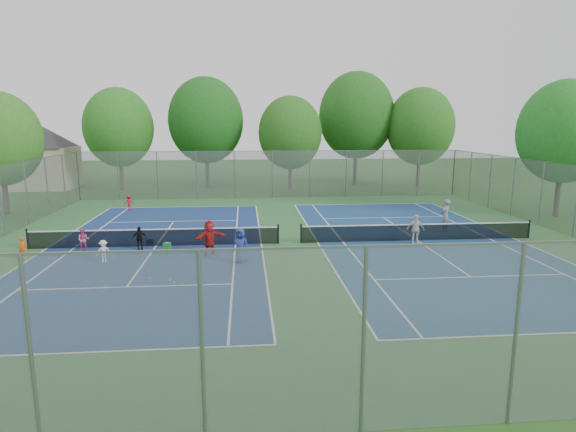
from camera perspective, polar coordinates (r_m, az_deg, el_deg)
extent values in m
plane|color=#235219|center=(25.71, 0.20, -3.27)|extent=(120.00, 120.00, 0.00)
cube|color=#2F6334|center=(25.71, 0.20, -3.26)|extent=(32.00, 32.00, 0.01)
cube|color=navy|center=(26.03, -15.36, -3.46)|extent=(10.97, 23.77, 0.01)
cube|color=navy|center=(27.24, 15.04, -2.80)|extent=(10.97, 23.77, 0.01)
cube|color=black|center=(25.92, -15.41, -2.52)|extent=(12.87, 0.10, 0.91)
cube|color=black|center=(27.14, 15.09, -1.90)|extent=(12.87, 0.10, 0.91)
cube|color=gray|center=(41.10, -1.87, 4.94)|extent=(32.00, 0.10, 4.00)
cube|color=gray|center=(10.09, 8.93, -14.61)|extent=(32.00, 0.10, 4.00)
cube|color=gray|center=(31.14, 30.99, 1.42)|extent=(0.10, 32.00, 4.00)
cube|color=#B7A88C|center=(52.81, -27.10, 5.09)|extent=(6.00, 5.00, 4.00)
pyramid|color=#2D2D33|center=(52.63, -27.50, 9.63)|extent=(11.03, 11.03, 2.20)
cylinder|color=#443326|center=(48.46, -19.12, 4.97)|extent=(0.36, 0.36, 3.50)
ellipsoid|color=#296A1E|center=(48.25, -19.43, 9.87)|extent=(6.40, 6.40, 7.36)
cylinder|color=#443326|center=(48.15, -9.53, 5.59)|extent=(0.36, 0.36, 3.85)
ellipsoid|color=#1B5618|center=(47.95, -9.71, 11.10)|extent=(7.20, 7.20, 8.28)
cylinder|color=#443326|center=(46.26, 0.26, 5.09)|extent=(0.36, 0.36, 3.15)
ellipsoid|color=#285F1B|center=(46.02, 0.27, 9.83)|extent=(6.00, 6.00, 6.90)
cylinder|color=#443326|center=(50.28, 7.95, 6.06)|extent=(0.36, 0.36, 4.20)
ellipsoid|color=#205819|center=(50.11, 8.10, 11.71)|extent=(7.60, 7.60, 8.74)
cylinder|color=#443326|center=(50.12, 15.18, 5.37)|extent=(0.36, 0.36, 3.50)
ellipsoid|color=#28611C|center=(49.91, 15.43, 10.20)|extent=(6.60, 6.60, 7.59)
cylinder|color=#443326|center=(38.90, -30.51, 2.44)|extent=(0.36, 0.36, 3.15)
cylinder|color=#443326|center=(37.74, 29.35, 2.60)|extent=(0.36, 0.36, 3.50)
ellipsoid|color=#1F6C1F|center=(37.46, 29.93, 8.66)|extent=(6.00, 6.00, 6.90)
cube|color=#1733AC|center=(26.51, -16.06, -2.93)|extent=(0.42, 0.42, 0.31)
cube|color=#238235|center=(24.28, -14.13, -3.76)|extent=(0.38, 0.38, 0.58)
imported|color=#D25713|center=(25.84, -28.91, -3.38)|extent=(0.44, 0.35, 1.07)
imported|color=#CB4F81|center=(26.18, -23.08, -2.61)|extent=(0.60, 0.49, 1.15)
imported|color=silver|center=(23.69, -21.01, -3.94)|extent=(0.75, 0.53, 1.06)
imported|color=black|center=(25.46, -17.21, -2.52)|extent=(0.76, 0.46, 1.20)
imported|color=navy|center=(22.11, -5.65, -3.53)|extent=(0.93, 0.78, 1.62)
imported|color=red|center=(23.60, -9.26, -2.56)|extent=(1.65, 1.22, 1.72)
imported|color=#A71729|center=(37.25, -18.32, 1.53)|extent=(0.77, 0.50, 1.13)
imported|color=gray|center=(29.67, 18.15, 0.03)|extent=(0.84, 0.82, 1.95)
imported|color=silver|center=(26.26, 14.87, -1.55)|extent=(0.96, 0.47, 1.60)
sphere|color=yellow|center=(20.74, -16.07, -7.14)|extent=(0.07, 0.07, 0.07)
sphere|color=#D5EE37|center=(23.14, -5.58, -4.86)|extent=(0.07, 0.07, 0.07)
sphere|color=#B8D130|center=(20.32, -20.80, -7.81)|extent=(0.07, 0.07, 0.07)
sphere|color=#B6DC33|center=(21.86, -6.49, -5.83)|extent=(0.07, 0.07, 0.07)
sphere|color=#DAEB36|center=(20.24, -6.54, -7.22)|extent=(0.07, 0.07, 0.07)
sphere|color=#C4E735|center=(21.77, -16.12, -6.28)|extent=(0.07, 0.07, 0.07)
sphere|color=#AFD631|center=(20.29, -13.83, -7.42)|extent=(0.07, 0.07, 0.07)
sphere|color=gold|center=(25.23, -25.99, -4.61)|extent=(0.07, 0.07, 0.07)
sphere|color=#C0DE33|center=(20.02, -13.38, -7.66)|extent=(0.07, 0.07, 0.07)
sphere|color=gold|center=(23.23, -8.84, -4.88)|extent=(0.07, 0.07, 0.07)
sphere|color=yellow|center=(24.48, -19.96, -4.60)|extent=(0.07, 0.07, 0.07)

